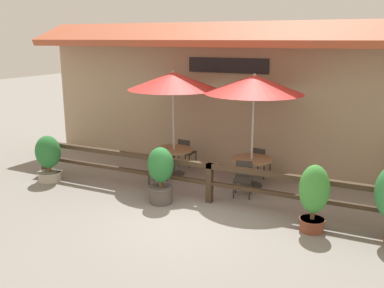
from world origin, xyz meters
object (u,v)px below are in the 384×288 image
Objects in this scene: potted_plant_small_flowering at (314,196)px; chair_near_wallside at (186,151)px; chair_middle_wallside at (260,161)px; patio_umbrella_middle at (254,85)px; dining_table_middle at (251,164)px; potted_plant_entrance_palm at (48,157)px; potted_plant_broad_leaf at (161,174)px; dining_table_near at (174,154)px; patio_umbrella_near at (173,81)px; chair_near_streetside at (159,165)px; chair_middle_streetside at (243,177)px.

chair_near_wallside is at bearing 146.11° from potted_plant_small_flowering.
chair_middle_wallside is at bearing -175.04° from chair_near_wallside.
chair_near_wallside is at bearing 160.89° from patio_umbrella_middle.
chair_near_wallside is 0.79× the size of dining_table_middle.
potted_plant_entrance_palm reaches higher than dining_table_middle.
potted_plant_broad_leaf is (-1.51, -2.84, 0.23)m from chair_middle_wallside.
dining_table_near is 0.80× the size of potted_plant_broad_leaf.
potted_plant_broad_leaf is (0.78, -2.85, 0.23)m from chair_near_wallside.
patio_umbrella_near is 2.32m from chair_near_streetside.
chair_middle_streetside is 1.57m from chair_middle_wallside.
potted_plant_small_flowering is (4.25, -1.23, 0.28)m from chair_near_streetside.
dining_table_near is at bearing -179.60° from dining_table_middle.
patio_umbrella_middle is (2.30, -0.80, 2.17)m from chair_near_wallside.
chair_middle_wallside is (-0.01, 0.78, -0.12)m from dining_table_middle.
chair_middle_wallside is 5.74m from potted_plant_entrance_palm.
chair_near_wallside is at bearing 45.73° from potted_plant_entrance_palm.
patio_umbrella_near is 3.43× the size of chair_middle_wallside.
dining_table_near is at bearing 77.20° from chair_near_streetside.
patio_umbrella_middle is 3.43× the size of chair_middle_wallside.
chair_middle_wallside is at bearing 90.47° from patio_umbrella_middle.
chair_middle_streetside is 0.63× the size of potted_plant_broad_leaf.
dining_table_middle is at bearing 100.23° from chair_middle_wallside.
dining_table_middle is 5.41m from potted_plant_entrance_palm.
potted_plant_broad_leaf is at bearing 110.49° from chair_near_wallside.
chair_middle_streetside reaches higher than dining_table_near.
chair_near_wallside is (-0.00, 1.63, 0.00)m from chair_near_streetside.
chair_middle_streetside is 0.68× the size of potted_plant_entrance_palm.
patio_umbrella_near is 5.06m from potted_plant_small_flowering.
potted_plant_small_flowering is at bearing -46.51° from patio_umbrella_middle.
potted_plant_small_flowering reaches higher than dining_table_middle.
dining_table_middle is (2.27, 0.02, -2.05)m from patio_umbrella_near.
dining_table_middle is at bearing 21.70° from potted_plant_entrance_palm.
potted_plant_broad_leaf is (0.78, -1.23, 0.23)m from chair_near_streetside.
potted_plant_broad_leaf is (0.75, -2.04, 0.11)m from dining_table_near.
potted_plant_broad_leaf is 3.50m from potted_plant_entrance_palm.
chair_near_streetside is 0.29× the size of patio_umbrella_middle.
potted_plant_entrance_palm is at bearing 179.03° from potted_plant_broad_leaf.
chair_near_streetside is at bearing 163.85° from potted_plant_small_flowering.
chair_middle_wallside is (2.29, 1.61, 0.00)m from chair_near_streetside.
potted_plant_broad_leaf is 1.07× the size of potted_plant_entrance_palm.
chair_middle_streetside is at bearing -18.32° from patio_umbrella_near.
chair_near_wallside is 0.62× the size of potted_plant_small_flowering.
patio_umbrella_middle is at bearing 100.23° from chair_middle_wallside.
chair_middle_streetside is at bearing 13.46° from potted_plant_entrance_palm.
potted_plant_small_flowering is (1.95, -2.06, -1.89)m from patio_umbrella_middle.
chair_near_streetside and chair_middle_streetside have the same top height.
chair_near_streetside is 1.00× the size of chair_middle_streetside.
potted_plant_broad_leaf reaches higher than chair_near_streetside.
potted_plant_entrance_palm is at bearing -158.30° from patio_umbrella_middle.
dining_table_middle is 1.26× the size of chair_middle_wallside.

